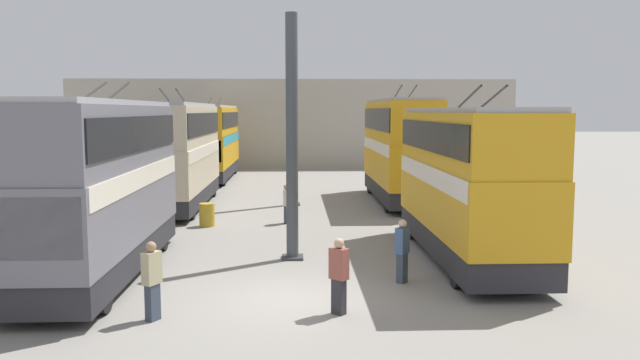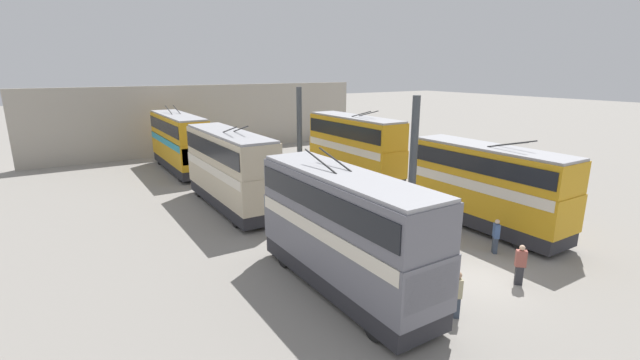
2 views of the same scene
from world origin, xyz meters
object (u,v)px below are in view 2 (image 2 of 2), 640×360
object	(u,v)px
person_aisle_midway	(337,200)
person_aisle_foreground	(520,264)
bus_left_near	(487,182)
bus_right_far	(179,139)
oil_drum	(296,218)
person_by_left_row	(496,235)
bus_left_far	(354,145)
bus_right_near	(344,225)
bus_right_mid	(230,165)
person_by_right_row	(457,293)

from	to	relation	value
person_aisle_midway	person_aisle_foreground	world-z (taller)	person_aisle_foreground
person_aisle_midway	person_aisle_foreground	xyz separation A→B (m)	(-11.62, -1.35, 0.09)
bus_left_near	person_aisle_foreground	distance (m)	6.92
bus_right_far	oil_drum	distance (m)	17.75
person_aisle_midway	person_by_left_row	bearing A→B (deg)	108.63
bus_left_far	person_aisle_midway	size ratio (longest dim) A/B	5.95
bus_left_near	bus_right_far	distance (m)	25.89
bus_left_far	bus_right_near	size ratio (longest dim) A/B	1.02
person_by_left_row	bus_right_near	bearing A→B (deg)	30.59
bus_left_far	person_by_left_row	xyz separation A→B (m)	(-14.95, 2.44, -2.04)
bus_left_near	person_aisle_foreground	size ratio (longest dim) A/B	5.26
bus_right_near	bus_left_near	bearing A→B (deg)	-82.20
bus_left_near	bus_right_near	distance (m)	10.94
bus_right_near	person_aisle_midway	distance (m)	9.72
bus_right_mid	person_by_right_row	size ratio (longest dim) A/B	5.70
person_aisle_foreground	bus_right_far	bearing A→B (deg)	55.93
bus_right_mid	person_aisle_midway	xyz separation A→B (m)	(-4.60, -5.15, -1.98)
bus_left_near	oil_drum	bearing A→B (deg)	55.79
bus_right_mid	person_aisle_foreground	xyz separation A→B (m)	(-16.22, -6.49, -1.89)
bus_right_near	person_aisle_foreground	xyz separation A→B (m)	(-3.60, -6.49, -1.86)
bus_right_far	person_by_right_row	xyz separation A→B (m)	(-28.86, -2.32, -1.88)
bus_right_near	oil_drum	size ratio (longest dim) A/B	10.18
bus_right_far	person_aisle_midway	xyz separation A→B (m)	(-16.99, -5.15, -1.98)
bus_right_mid	person_by_left_row	world-z (taller)	bus_right_mid
person_aisle_foreground	oil_drum	world-z (taller)	person_aisle_foreground
bus_right_mid	person_by_right_row	world-z (taller)	bus_right_mid
bus_left_near	bus_right_mid	distance (m)	15.54
bus_right_mid	oil_drum	world-z (taller)	bus_right_mid
oil_drum	bus_right_mid	bearing A→B (deg)	21.00
bus_left_near	bus_left_far	world-z (taller)	bus_left_far
oil_drum	person_by_right_row	bearing A→B (deg)	-178.15
bus_left_far	bus_right_mid	world-z (taller)	bus_left_far
person_by_right_row	bus_right_mid	bearing A→B (deg)	-51.04
person_aisle_foreground	person_by_left_row	distance (m)	3.19
person_aisle_foreground	oil_drum	bearing A→B (deg)	65.32
bus_left_near	bus_right_far	size ratio (longest dim) A/B	0.89
bus_right_near	person_by_right_row	world-z (taller)	bus_right_near
person_aisle_foreground	person_by_right_row	xyz separation A→B (m)	(-0.26, 4.17, 0.01)
bus_left_far	bus_right_mid	distance (m)	10.91
bus_left_near	person_aisle_midway	size ratio (longest dim) A/B	5.74
bus_right_far	bus_left_near	bearing A→B (deg)	-155.26
bus_left_far	person_aisle_foreground	bearing A→B (deg)	166.06
person_by_right_row	oil_drum	size ratio (longest dim) A/B	1.92
bus_left_near	person_by_right_row	size ratio (longest dim) A/B	5.21
bus_left_far	bus_right_near	bearing A→B (deg)	142.06
bus_left_near	person_by_right_row	bearing A→B (deg)	122.12
bus_left_far	bus_right_far	bearing A→B (deg)	44.31
bus_left_near	oil_drum	size ratio (longest dim) A/B	9.99
bus_right_far	person_by_right_row	bearing A→B (deg)	-175.40
person_by_left_row	bus_right_far	bearing A→B (deg)	-34.45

